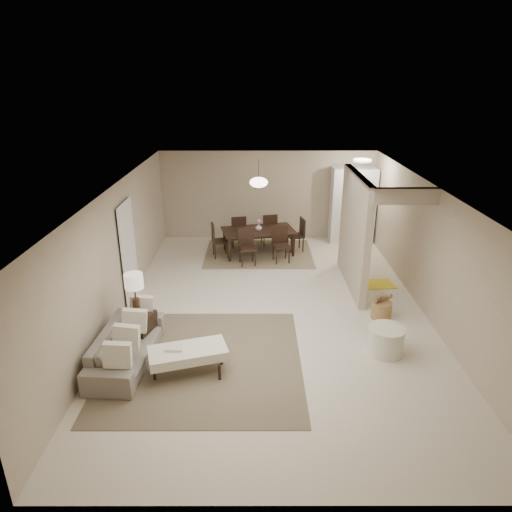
{
  "coord_description": "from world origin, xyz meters",
  "views": [
    {
      "loc": [
        -0.35,
        -8.14,
        4.37
      ],
      "look_at": [
        -0.34,
        0.32,
        1.05
      ],
      "focal_mm": 32.0,
      "sensor_mm": 36.0,
      "label": 1
    }
  ],
  "objects_px": {
    "side_table": "(139,328)",
    "wicker_basket": "(381,310)",
    "pantry_cabinet": "(352,206)",
    "round_pouf": "(386,341)",
    "dining_table": "(259,242)",
    "sofa": "(127,346)",
    "ottoman_bench": "(188,354)"
  },
  "relations": [
    {
      "from": "round_pouf",
      "to": "wicker_basket",
      "type": "height_order",
      "value": "round_pouf"
    },
    {
      "from": "round_pouf",
      "to": "ottoman_bench",
      "type": "bearing_deg",
      "value": -170.44
    },
    {
      "from": "round_pouf",
      "to": "wicker_basket",
      "type": "relative_size",
      "value": 1.56
    },
    {
      "from": "sofa",
      "to": "wicker_basket",
      "type": "bearing_deg",
      "value": -68.36
    },
    {
      "from": "pantry_cabinet",
      "to": "round_pouf",
      "type": "xyz_separation_m",
      "value": [
        -0.5,
        -5.67,
        -0.81
      ]
    },
    {
      "from": "side_table",
      "to": "round_pouf",
      "type": "xyz_separation_m",
      "value": [
        4.25,
        -0.37,
        -0.04
      ]
    },
    {
      "from": "round_pouf",
      "to": "sofa",
      "type": "bearing_deg",
      "value": -176.7
    },
    {
      "from": "dining_table",
      "to": "ottoman_bench",
      "type": "bearing_deg",
      "value": -114.57
    },
    {
      "from": "round_pouf",
      "to": "dining_table",
      "type": "bearing_deg",
      "value": 114.37
    },
    {
      "from": "sofa",
      "to": "wicker_basket",
      "type": "distance_m",
      "value": 4.77
    },
    {
      "from": "sofa",
      "to": "wicker_basket",
      "type": "height_order",
      "value": "sofa"
    },
    {
      "from": "pantry_cabinet",
      "to": "wicker_basket",
      "type": "relative_size",
      "value": 5.39
    },
    {
      "from": "round_pouf",
      "to": "wicker_basket",
      "type": "xyz_separation_m",
      "value": [
        0.24,
        1.21,
        -0.07
      ]
    },
    {
      "from": "dining_table",
      "to": "sofa",
      "type": "bearing_deg",
      "value": -126.21
    },
    {
      "from": "ottoman_bench",
      "to": "wicker_basket",
      "type": "relative_size",
      "value": 3.37
    },
    {
      "from": "pantry_cabinet",
      "to": "dining_table",
      "type": "relative_size",
      "value": 1.13
    },
    {
      "from": "ottoman_bench",
      "to": "wicker_basket",
      "type": "height_order",
      "value": "ottoman_bench"
    },
    {
      "from": "pantry_cabinet",
      "to": "ottoman_bench",
      "type": "bearing_deg",
      "value": -121.13
    },
    {
      "from": "wicker_basket",
      "to": "dining_table",
      "type": "xyz_separation_m",
      "value": [
        -2.36,
        3.46,
        0.16
      ]
    },
    {
      "from": "sofa",
      "to": "side_table",
      "type": "distance_m",
      "value": 0.62
    },
    {
      "from": "sofa",
      "to": "ottoman_bench",
      "type": "height_order",
      "value": "sofa"
    },
    {
      "from": "side_table",
      "to": "wicker_basket",
      "type": "relative_size",
      "value": 1.4
    },
    {
      "from": "sofa",
      "to": "dining_table",
      "type": "bearing_deg",
      "value": -20.16
    },
    {
      "from": "ottoman_bench",
      "to": "round_pouf",
      "type": "bearing_deg",
      "value": -7.01
    },
    {
      "from": "side_table",
      "to": "dining_table",
      "type": "distance_m",
      "value": 4.8
    },
    {
      "from": "pantry_cabinet",
      "to": "wicker_basket",
      "type": "height_order",
      "value": "pantry_cabinet"
    },
    {
      "from": "side_table",
      "to": "dining_table",
      "type": "height_order",
      "value": "dining_table"
    },
    {
      "from": "pantry_cabinet",
      "to": "ottoman_bench",
      "type": "height_order",
      "value": "pantry_cabinet"
    },
    {
      "from": "sofa",
      "to": "pantry_cabinet",
      "type": "bearing_deg",
      "value": -35.23
    },
    {
      "from": "ottoman_bench",
      "to": "dining_table",
      "type": "relative_size",
      "value": 0.71
    },
    {
      "from": "ottoman_bench",
      "to": "side_table",
      "type": "height_order",
      "value": "side_table"
    },
    {
      "from": "sofa",
      "to": "dining_table",
      "type": "distance_m",
      "value": 5.38
    }
  ]
}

